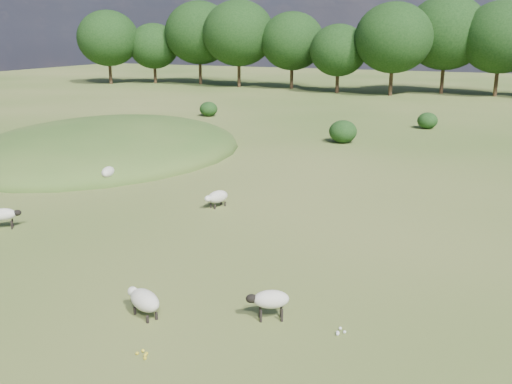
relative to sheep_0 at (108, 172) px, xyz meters
The scene contains 9 objects.
ground 15.98m from the sheep_0, 65.09° to the left, with size 160.00×160.00×0.00m, color #35591B.
mound 8.38m from the sheep_0, 129.17° to the left, with size 16.00×20.00×4.00m, color #33561E.
treeline 50.58m from the sheep_0, 83.53° to the left, with size 96.28×14.66×11.70m.
shrubs 20.49m from the sheep_0, 76.52° to the left, with size 20.67×10.20×1.56m.
sheep_0 is the anchor object (origin of this frame).
sheep_1 15.90m from the sheep_0, 37.05° to the right, with size 1.19×0.88×0.84m.
sheep_3 6.84m from the sheep_0, 10.04° to the right, with size 0.88×1.33×0.73m.
sheep_4 14.40m from the sheep_0, 48.43° to the right, with size 1.38×0.97×0.77m.
sheep_5 7.05m from the sheep_0, 85.67° to the right, with size 1.12×0.97×0.82m.
Camera 1 is at (11.17, -16.68, 7.36)m, focal length 40.00 mm.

